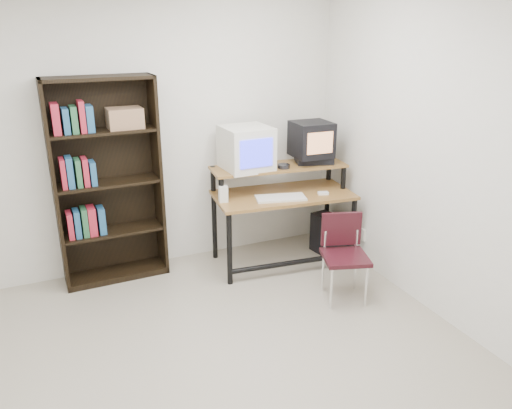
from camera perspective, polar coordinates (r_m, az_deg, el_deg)
name	(u,v)px	position (r m, az deg, el deg)	size (l,w,h in m)	color
floor	(214,383)	(3.62, -4.82, -19.70)	(4.00, 4.00, 0.01)	#A59C89
back_wall	(140,137)	(4.84, -13.11, 7.51)	(4.00, 0.01, 2.60)	silver
right_wall	(464,167)	(4.02, 22.67, 4.01)	(0.01, 4.00, 2.60)	silver
computer_desk	(282,196)	(4.93, 3.01, 1.00)	(1.40, 0.80, 0.98)	olive
crt_monitor	(246,148)	(4.80, -1.12, 6.44)	(0.46, 0.47, 0.42)	silver
vcr	(314,160)	(5.08, 6.62, 5.10)	(0.36, 0.26, 0.08)	black
crt_tv	(311,139)	(5.02, 6.35, 7.42)	(0.38, 0.38, 0.34)	black
cd_spindle	(284,167)	(4.85, 3.18, 4.32)	(0.12, 0.12, 0.05)	#26262B
keyboard	(281,199)	(4.74, 2.83, 0.68)	(0.47, 0.21, 0.04)	silver
mousepad	(322,195)	(4.91, 7.50, 1.06)	(0.22, 0.18, 0.01)	black
mouse	(323,194)	(4.91, 7.68, 1.25)	(0.10, 0.06, 0.03)	white
desk_speaker	(223,195)	(4.65, -3.77, 1.15)	(0.08, 0.07, 0.17)	silver
pc_tower	(330,236)	(5.28, 8.51, -3.61)	(0.20, 0.45, 0.42)	black
school_chair	(344,248)	(4.43, 9.99, -4.97)	(0.47, 0.47, 0.75)	black
bookshelf	(107,180)	(4.73, -16.68, 2.70)	(0.95, 0.34, 1.89)	black
wall_outlet	(362,234)	(5.15, 12.06, -3.36)	(0.02, 0.08, 0.12)	beige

